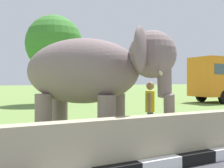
% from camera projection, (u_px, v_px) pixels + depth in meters
% --- Properties ---
extents(barrier_parapet, '(28.00, 0.36, 1.00)m').
position_uv_depth(barrier_parapet, '(114.00, 146.00, 5.01)').
color(barrier_parapet, tan).
rests_on(barrier_parapet, ground_plane).
extents(elephant, '(3.84, 3.83, 2.90)m').
position_uv_depth(elephant, '(94.00, 73.00, 7.13)').
color(elephant, gray).
rests_on(elephant, ground_plane).
extents(person_handler, '(0.48, 0.55, 1.66)m').
position_uv_depth(person_handler, '(150.00, 108.00, 7.74)').
color(person_handler, navy).
rests_on(person_handler, ground_plane).
extents(tree_distant, '(4.07, 4.07, 6.41)m').
position_uv_depth(tree_distant, '(54.00, 44.00, 19.90)').
color(tree_distant, brown).
rests_on(tree_distant, ground_plane).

